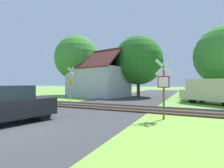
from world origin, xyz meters
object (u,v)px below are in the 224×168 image
object	(u,v)px
tree_center	(138,60)
mail_truck	(211,90)
stop_sign_near	(164,85)
house	(98,81)
tree_left	(77,58)
parked_car	(8,105)
crossing_sign_far	(70,82)

from	to	relation	value
tree_center	mail_truck	bearing A→B (deg)	-33.87
stop_sign_near	mail_truck	size ratio (longest dim) A/B	0.62
house	mail_truck	world-z (taller)	house
tree_left	mail_truck	xyz separation A→B (m)	(17.39, -4.28, -4.40)
tree_center	tree_left	xyz separation A→B (m)	(-9.23, -1.20, 0.69)
tree_left	parked_car	world-z (taller)	tree_left
house	tree_left	xyz separation A→B (m)	(-3.85, 0.52, 3.47)
crossing_sign_far	tree_center	size ratio (longest dim) A/B	0.42
crossing_sign_far	tree_left	size ratio (longest dim) A/B	0.39
crossing_sign_far	mail_truck	world-z (taller)	crossing_sign_far
stop_sign_near	tree_center	size ratio (longest dim) A/B	0.38
crossing_sign_far	house	world-z (taller)	house
tree_center	parked_car	xyz separation A→B (m)	(-1.08, -17.88, -4.05)
stop_sign_near	tree_center	distance (m)	15.19
house	parked_car	xyz separation A→B (m)	(4.30, -16.16, -1.27)
mail_truck	tree_left	bearing A→B (deg)	109.80
tree_center	mail_truck	distance (m)	10.50
tree_left	tree_center	bearing A→B (deg)	7.40
stop_sign_near	house	size ratio (longest dim) A/B	0.33
tree_center	mail_truck	size ratio (longest dim) A/B	1.62
stop_sign_near	parked_car	world-z (taller)	stop_sign_near
tree_left	crossing_sign_far	bearing A→B (deg)	-58.80
stop_sign_near	tree_left	distance (m)	19.64
stop_sign_near	tree_center	xyz separation A→B (m)	(-5.26, 13.90, 3.15)
parked_car	stop_sign_near	bearing A→B (deg)	45.51
crossing_sign_far	parked_car	size ratio (longest dim) A/B	0.82
mail_truck	parked_car	distance (m)	15.48
tree_left	parked_car	distance (m)	19.16
stop_sign_near	tree_center	world-z (taller)	tree_center
stop_sign_near	crossing_sign_far	size ratio (longest dim) A/B	0.90
mail_truck	house	bearing A→B (deg)	108.11
house	parked_car	distance (m)	16.77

